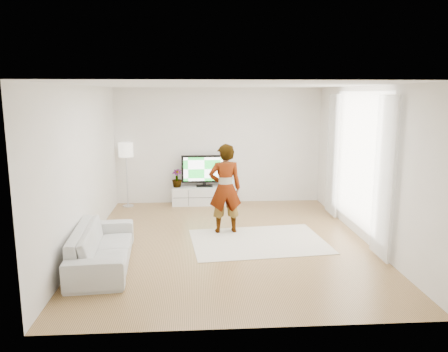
{
  "coord_description": "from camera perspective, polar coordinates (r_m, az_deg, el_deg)",
  "views": [
    {
      "loc": [
        -0.57,
        -7.58,
        2.66
      ],
      "look_at": [
        -0.04,
        0.4,
        1.15
      ],
      "focal_mm": 35.0,
      "sensor_mm": 36.0,
      "label": 1
    }
  ],
  "objects": [
    {
      "name": "floor",
      "position": [
        8.05,
        0.5,
        -8.56
      ],
      "size": [
        6.0,
        6.0,
        0.0
      ],
      "primitive_type": "plane",
      "color": "tan",
      "rests_on": "ground"
    },
    {
      "name": "ceiling",
      "position": [
        7.6,
        0.53,
        11.78
      ],
      "size": [
        6.0,
        6.0,
        0.0
      ],
      "primitive_type": "plane",
      "color": "white",
      "rests_on": "wall_back"
    },
    {
      "name": "wall_left",
      "position": [
        7.92,
        -17.83,
        1.06
      ],
      "size": [
        0.02,
        6.0,
        2.8
      ],
      "primitive_type": "cube",
      "color": "white",
      "rests_on": "floor"
    },
    {
      "name": "wall_right",
      "position": [
        8.27,
        18.06,
        1.43
      ],
      "size": [
        0.02,
        6.0,
        2.8
      ],
      "primitive_type": "cube",
      "color": "white",
      "rests_on": "floor"
    },
    {
      "name": "wall_back",
      "position": [
        10.67,
        -0.69,
        3.94
      ],
      "size": [
        5.0,
        0.02,
        2.8
      ],
      "primitive_type": "cube",
      "color": "white",
      "rests_on": "floor"
    },
    {
      "name": "wall_front",
      "position": [
        4.78,
        3.19,
        -4.56
      ],
      "size": [
        5.0,
        0.02,
        2.8
      ],
      "primitive_type": "cube",
      "color": "white",
      "rests_on": "floor"
    },
    {
      "name": "window",
      "position": [
        8.53,
        17.22,
        2.09
      ],
      "size": [
        0.01,
        2.6,
        2.5
      ],
      "primitive_type": "cube",
      "color": "white",
      "rests_on": "wall_right"
    },
    {
      "name": "curtain_near",
      "position": [
        7.33,
        20.17,
        -0.23
      ],
      "size": [
        0.04,
        0.7,
        2.6
      ],
      "primitive_type": "cube",
      "color": "white",
      "rests_on": "floor"
    },
    {
      "name": "curtain_far",
      "position": [
        9.73,
        14.04,
        2.67
      ],
      "size": [
        0.04,
        0.7,
        2.6
      ],
      "primitive_type": "cube",
      "color": "white",
      "rests_on": "floor"
    },
    {
      "name": "media_console",
      "position": [
        10.63,
        -2.55,
        -2.56
      ],
      "size": [
        1.56,
        0.44,
        0.44
      ],
      "color": "silver",
      "rests_on": "floor"
    },
    {
      "name": "television",
      "position": [
        10.53,
        -2.58,
        0.84
      ],
      "size": [
        1.1,
        0.22,
        0.76
      ],
      "color": "black",
      "rests_on": "media_console"
    },
    {
      "name": "game_console",
      "position": [
        10.6,
        1.13,
        -0.81
      ],
      "size": [
        0.05,
        0.15,
        0.21
      ],
      "rotation": [
        0.0,
        0.0,
        -0.02
      ],
      "color": "white",
      "rests_on": "media_console"
    },
    {
      "name": "potted_plant",
      "position": [
        10.55,
        -6.17,
        -0.3
      ],
      "size": [
        0.27,
        0.27,
        0.43
      ],
      "primitive_type": "imported",
      "rotation": [
        0.0,
        0.0,
        -0.1
      ],
      "color": "#3F7238",
      "rests_on": "media_console"
    },
    {
      "name": "rug",
      "position": [
        8.08,
        4.5,
        -8.49
      ],
      "size": [
        2.55,
        1.95,
        0.01
      ],
      "primitive_type": "cube",
      "rotation": [
        0.0,
        0.0,
        0.1
      ],
      "color": "beige",
      "rests_on": "floor"
    },
    {
      "name": "player",
      "position": [
        8.35,
        0.14,
        -1.63
      ],
      "size": [
        0.66,
        0.47,
        1.72
      ],
      "primitive_type": "imported",
      "rotation": [
        0.0,
        0.0,
        3.23
      ],
      "color": "#334772",
      "rests_on": "rug"
    },
    {
      "name": "sofa",
      "position": [
        7.16,
        -15.61,
        -8.84
      ],
      "size": [
        0.99,
        2.18,
        0.62
      ],
      "primitive_type": "imported",
      "rotation": [
        0.0,
        0.0,
        1.65
      ],
      "color": "beige",
      "rests_on": "floor"
    },
    {
      "name": "floor_lamp",
      "position": [
        10.5,
        -12.69,
        2.99
      ],
      "size": [
        0.34,
        0.34,
        1.53
      ],
      "color": "silver",
      "rests_on": "floor"
    }
  ]
}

